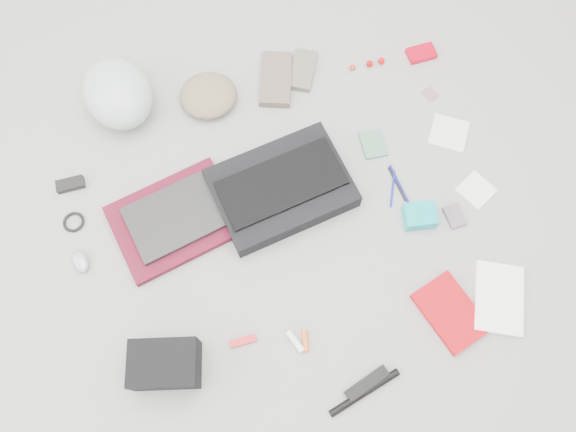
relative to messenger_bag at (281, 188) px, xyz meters
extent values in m
plane|color=gray|center=(0.00, -0.11, -0.04)|extent=(4.00, 4.00, 0.00)
cube|color=black|center=(0.00, 0.00, 0.00)|extent=(0.51, 0.41, 0.08)
cube|color=black|center=(0.00, 0.00, 0.04)|extent=(0.45, 0.27, 0.01)
cube|color=#580F21|center=(-0.38, -0.02, -0.02)|extent=(0.48, 0.40, 0.03)
cube|color=black|center=(-0.38, -0.02, 0.00)|extent=(0.35, 0.29, 0.02)
ellipsoid|color=#B2CAC3|center=(-0.49, 0.47, 0.05)|extent=(0.31, 0.35, 0.18)
ellipsoid|color=#79684D|center=(-0.18, 0.43, 0.00)|extent=(0.24, 0.23, 0.07)
cube|color=#66564D|center=(0.08, 0.45, -0.02)|extent=(0.17, 0.25, 0.03)
cube|color=#6C6458|center=(0.19, 0.47, -0.03)|extent=(0.15, 0.19, 0.03)
cube|color=black|center=(-0.72, 0.20, -0.02)|extent=(0.10, 0.05, 0.03)
torus|color=black|center=(-0.72, 0.05, -0.03)|extent=(0.10, 0.10, 0.01)
ellipsoid|color=#9998A0|center=(-0.71, -0.09, -0.02)|extent=(0.07, 0.10, 0.03)
cube|color=black|center=(-0.48, -0.50, 0.03)|extent=(0.23, 0.18, 0.13)
cube|color=red|center=(-0.24, -0.48, -0.03)|extent=(0.09, 0.03, 0.01)
cylinder|color=white|center=(-0.07, -0.52, -0.03)|extent=(0.05, 0.08, 0.02)
cylinder|color=#CD5C1C|center=(-0.04, -0.52, -0.03)|extent=(0.03, 0.07, 0.02)
cube|color=black|center=(0.11, -0.69, -0.02)|extent=(0.15, 0.09, 0.03)
cylinder|color=black|center=(0.10, -0.72, -0.03)|extent=(0.25, 0.10, 0.02)
cube|color=red|center=(0.44, -0.54, -0.03)|extent=(0.22, 0.27, 0.02)
cube|color=white|center=(0.61, -0.54, -0.03)|extent=(0.23, 0.27, 0.02)
cube|color=#477955|center=(0.37, 0.11, -0.03)|extent=(0.08, 0.11, 0.01)
cylinder|color=#1019A3|center=(0.39, -0.08, -0.03)|extent=(0.06, 0.13, 0.01)
cylinder|color=black|center=(0.41, -0.06, -0.03)|extent=(0.03, 0.14, 0.01)
cylinder|color=navy|center=(0.41, -0.07, -0.03)|extent=(0.03, 0.15, 0.01)
cube|color=#0BABAE|center=(0.44, -0.20, -0.01)|extent=(0.12, 0.10, 0.05)
cube|color=slate|center=(0.56, -0.23, -0.03)|extent=(0.06, 0.09, 0.02)
cube|color=silver|center=(0.65, 0.09, -0.03)|extent=(0.18, 0.18, 0.01)
cube|color=white|center=(0.67, -0.15, -0.03)|extent=(0.15, 0.15, 0.01)
sphere|color=#B52E1C|center=(0.38, 0.44, -0.03)|extent=(0.03, 0.03, 0.02)
sphere|color=#A60900|center=(0.45, 0.44, -0.03)|extent=(0.03, 0.03, 0.03)
sphere|color=#C00409|center=(0.50, 0.44, -0.03)|extent=(0.03, 0.03, 0.03)
cube|color=red|center=(0.66, 0.44, -0.03)|extent=(0.11, 0.07, 0.02)
cube|color=#97607A|center=(0.64, 0.26, -0.04)|extent=(0.06, 0.07, 0.00)
camera|label=1|loc=(-0.16, -0.76, 1.79)|focal=35.00mm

